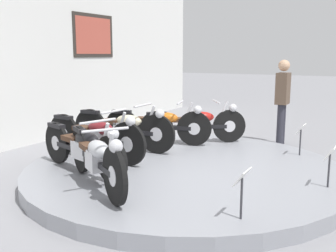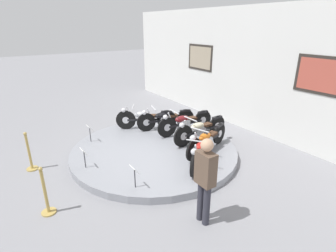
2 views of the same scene
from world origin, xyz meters
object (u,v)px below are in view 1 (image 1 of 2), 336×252
(info_placard_front_right, at_px, (301,133))
(motorcycle_red, at_px, (196,123))
(motorcycle_black, at_px, (83,146))
(motorcycle_orange, at_px, (160,124))
(info_placard_front_left, at_px, (242,183))
(visitor_standing, at_px, (282,97))
(motorcycle_silver, at_px, (96,157))
(motorcycle_cream, at_px, (124,127))
(motorcycle_maroon, at_px, (96,135))
(info_placard_front_centre, at_px, (330,158))

(info_placard_front_right, bearing_deg, motorcycle_red, 90.99)
(motorcycle_black, relative_size, motorcycle_orange, 1.00)
(info_placard_front_left, xyz_separation_m, visitor_standing, (4.31, 0.66, 0.41))
(motorcycle_silver, height_order, motorcycle_orange, motorcycle_silver)
(motorcycle_cream, bearing_deg, motorcycle_black, -167.18)
(motorcycle_red, bearing_deg, info_placard_front_right, -89.01)
(motorcycle_orange, bearing_deg, motorcycle_silver, -167.41)
(info_placard_front_right, distance_m, visitor_standing, 1.64)
(motorcycle_maroon, bearing_deg, info_placard_front_left, -111.38)
(visitor_standing, bearing_deg, motorcycle_maroon, 147.78)
(motorcycle_cream, bearing_deg, info_placard_front_centre, -96.38)
(motorcycle_silver, xyz_separation_m, motorcycle_red, (2.80, -0.00, -0.02))
(motorcycle_black, height_order, motorcycle_maroon, motorcycle_maroon)
(motorcycle_maroon, xyz_separation_m, info_placard_front_left, (-1.06, -2.70, -0.02))
(info_placard_front_centre, relative_size, info_placard_front_right, 1.00)
(info_placard_front_left, bearing_deg, motorcycle_cream, 56.31)
(motorcycle_silver, relative_size, info_placard_front_right, 3.34)
(info_placard_front_left, relative_size, info_placard_front_right, 1.00)
(motorcycle_silver, relative_size, info_placard_front_centre, 3.34)
(motorcycle_silver, height_order, info_placard_front_right, motorcycle_silver)
(motorcycle_orange, xyz_separation_m, info_placard_front_left, (-2.45, -2.39, -0.01))
(motorcycle_maroon, xyz_separation_m, info_placard_front_right, (1.80, -2.70, -0.02))
(motorcycle_maroon, distance_m, info_placard_front_centre, 3.34)
(motorcycle_silver, xyz_separation_m, motorcycle_cream, (1.77, 0.86, 0.00))
(motorcycle_maroon, relative_size, info_placard_front_left, 3.90)
(motorcycle_red, xyz_separation_m, info_placard_front_centre, (-1.40, -2.47, -0.00))
(visitor_standing, bearing_deg, info_placard_front_right, -155.60)
(motorcycle_orange, height_order, info_placard_front_left, motorcycle_orange)
(motorcycle_silver, bearing_deg, info_placard_front_right, -33.16)
(info_placard_front_left, height_order, visitor_standing, visitor_standing)
(motorcycle_maroon, xyz_separation_m, motorcycle_cream, (0.74, 0.00, 0.00))
(motorcycle_silver, bearing_deg, info_placard_front_left, -91.11)
(info_placard_front_right, bearing_deg, info_placard_front_left, 180.00)
(motorcycle_black, bearing_deg, info_placard_front_right, -44.23)
(motorcycle_silver, bearing_deg, motorcycle_black, 55.21)
(motorcycle_orange, bearing_deg, motorcycle_cream, 154.04)
(motorcycle_maroon, bearing_deg, info_placard_front_centre, -83.60)
(motorcycle_black, xyz_separation_m, motorcycle_orange, (2.04, 0.00, -0.00))
(motorcycle_red, height_order, visitor_standing, visitor_standing)
(motorcycle_orange, height_order, motorcycle_red, motorcycle_orange)
(info_placard_front_left, xyz_separation_m, info_placard_front_centre, (1.43, -0.62, 0.00))
(motorcycle_orange, relative_size, motorcycle_red, 1.18)
(motorcycle_silver, xyz_separation_m, info_placard_front_right, (2.83, -1.85, -0.02))
(info_placard_front_right, bearing_deg, motorcycle_black, 135.77)
(motorcycle_maroon, relative_size, info_placard_front_centre, 3.90)
(motorcycle_silver, xyz_separation_m, motorcycle_maroon, (1.02, 0.86, 0.00))
(motorcycle_cream, xyz_separation_m, info_placard_front_left, (-1.80, -2.70, -0.02))
(motorcycle_orange, bearing_deg, visitor_standing, -43.02)
(motorcycle_silver, height_order, motorcycle_black, motorcycle_silver)
(motorcycle_orange, height_order, info_placard_front_right, motorcycle_orange)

